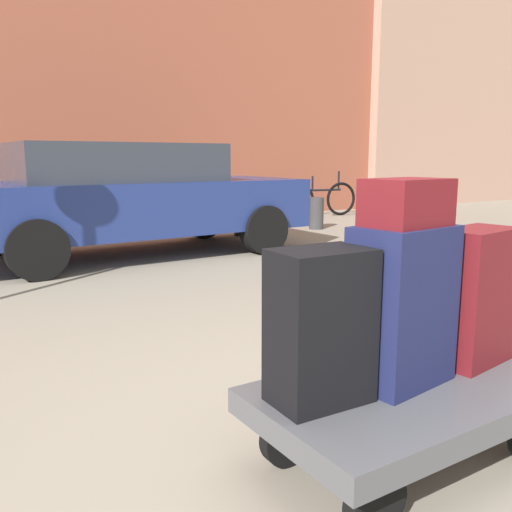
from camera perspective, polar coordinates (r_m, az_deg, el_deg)
The scene contains 10 objects.
ground_plane at distance 2.54m, azimuth 15.59°, elevation -19.80°, with size 60.00×60.00×0.00m, color gray.
luggage_cart at distance 2.42m, azimuth 15.91°, elevation -14.25°, with size 1.31×0.74×0.34m.
suitcase_navy_center at distance 2.30m, azimuth 14.89°, elevation -5.00°, with size 0.41×0.27×0.65m, color #191E47.
suitcase_maroon_front_left at distance 2.64m, azimuth 21.76°, elevation -3.87°, with size 0.39×0.22×0.61m, color maroon.
suitcase_black_rear_right at distance 2.07m, azimuth 6.71°, elevation -7.30°, with size 0.37×0.24×0.59m, color black.
duffel_bag_maroon_topmost_pile at distance 2.23m, azimuth 15.38°, elevation 5.38°, with size 0.33×0.23×0.19m, color maroon.
parked_car at distance 7.21m, azimuth -12.90°, elevation 6.05°, with size 4.34×2.01×1.42m.
bicycle_leaning at distance 11.88m, azimuth 6.71°, elevation 5.90°, with size 1.75×0.30×0.96m.
bollard_kerb_near at distance 8.89m, azimuth -1.47°, elevation 3.93°, with size 0.26×0.26×0.56m, color #383838.
bollard_kerb_mid at distance 9.77m, azimuth 6.29°, elevation 4.44°, with size 0.26×0.26×0.56m, color #383838.
Camera 1 is at (-1.67, -1.44, 1.25)m, focal length 38.51 mm.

